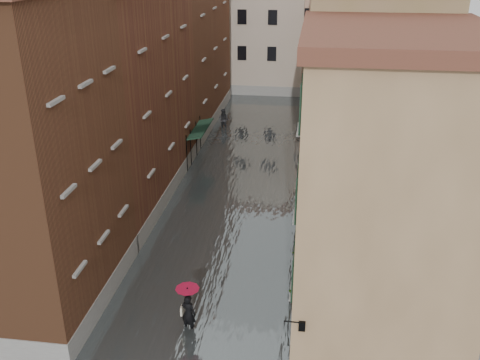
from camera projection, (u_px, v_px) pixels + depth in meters
The scene contains 16 objects.
ground at pixel (209, 285), 24.67m from camera, with size 120.00×120.00×0.00m, color #5A5A5C.
floodwater at pixel (245, 174), 36.42m from camera, with size 10.00×60.00×0.20m, color #505859.
building_left_near at pixel (21, 163), 21.13m from camera, with size 6.00×8.00×13.00m, color brown.
building_left_mid at pixel (118, 97), 31.20m from camera, with size 6.00×14.00×12.50m, color brown.
building_left_far at pixel (179, 42), 44.50m from camera, with size 6.00×16.00×14.00m, color brown.
building_right_near at pixel (381, 201), 19.66m from camera, with size 6.00×8.00×11.50m, color olive.
building_right_mid at pixel (362, 102), 29.33m from camera, with size 6.00×14.00×13.00m, color #977A5B.
building_right_far at pixel (349, 62), 43.23m from camera, with size 6.00×16.00×11.50m, color olive.
building_end_cream at pixel (248, 26), 56.89m from camera, with size 12.00×9.00×13.00m, color #BCAA96.
building_end_pink at pixel (332, 30), 57.77m from camera, with size 10.00×9.00×12.00m, color tan.
awning_near at pixel (198, 133), 37.06m from camera, with size 1.09×3.10×2.80m.
awning_far at pixel (202, 127), 38.23m from camera, with size 1.09×3.30×2.80m.
wall_lantern at pixel (301, 325), 17.48m from camera, with size 0.71×0.22×0.35m.
window_planters at pixel (302, 220), 23.08m from camera, with size 0.59×10.77×0.84m.
pedestrian_main at pixel (188, 306), 21.26m from camera, with size 0.96×0.96×2.06m.
pedestrian_far at pixel (224, 120), 44.89m from camera, with size 0.91×0.71×1.87m, color black.
Camera 1 is at (4.28, -20.23, 14.39)m, focal length 40.00 mm.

